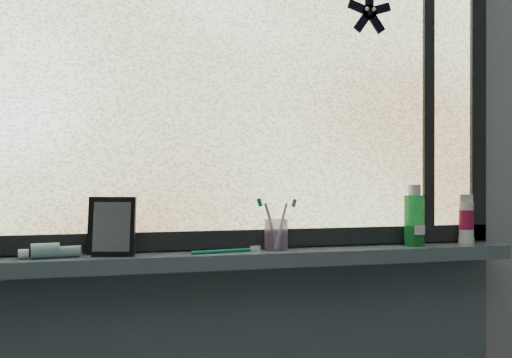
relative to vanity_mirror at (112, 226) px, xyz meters
The scene contains 13 objects.
wall_back 0.39m from the vanity_mirror, 12.92° to the left, with size 3.00×0.01×2.50m, color #9EA3A8.
windowsill 0.36m from the vanity_mirror, ahead, with size 1.62×0.14×0.04m, color #4F606A.
window_pane 0.56m from the vanity_mirror, ahead, with size 1.50×0.01×1.00m, color silver.
frame_bottom 0.36m from the vanity_mirror, ahead, with size 1.60×0.03×0.05m, color black.
frame_right 1.21m from the vanity_mirror, ahead, with size 0.05×0.03×1.10m, color black.
frame_mullion 1.05m from the vanity_mirror, ahead, with size 0.04×0.03×1.00m, color black.
starfish_sticker 0.98m from the vanity_mirror, ahead, with size 0.15×0.02×0.15m, color black, non-canonical shape.
vanity_mirror is the anchor object (origin of this frame).
toothpaste_tube 0.15m from the vanity_mirror, behind, with size 0.21×0.05×0.04m, color silver, non-canonical shape.
toothbrush_cup 0.45m from the vanity_mirror, ahead, with size 0.07×0.07×0.09m, color #C7A2D6.
toothbrush_lying 0.30m from the vanity_mirror, ahead, with size 0.21×0.02×0.01m, color #0D7C6E, non-canonical shape.
mouthwash_bottle 0.88m from the vanity_mirror, ahead, with size 0.06×0.06×0.15m, color #1C9342.
cream_tube 1.06m from the vanity_mirror, ahead, with size 0.04×0.04×0.11m, color silver.
Camera 1 is at (-0.36, -0.30, 1.22)m, focal length 40.00 mm.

